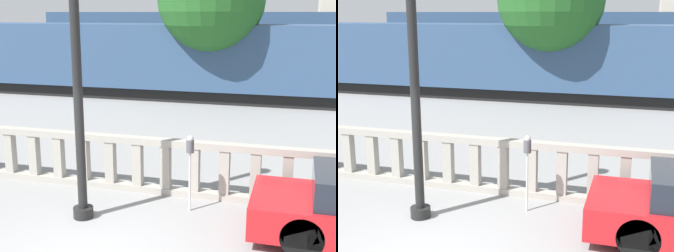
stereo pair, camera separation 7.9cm
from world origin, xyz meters
The scene contains 5 objects.
balustrade centered at (0.00, 3.23, 0.60)m, with size 13.63×0.24×1.19m.
lamppost centered at (-0.84, 1.67, 3.11)m, with size 0.37×0.37×5.85m.
parking_meter centered at (1.00, 2.51, 1.17)m, with size 0.15×0.15×1.50m.
train_near centered at (-2.15, 14.32, 1.71)m, with size 27.19×2.76×3.84m.
train_far centered at (1.74, 22.28, 1.97)m, with size 28.08×2.92×4.37m.
Camera 1 is at (2.89, -5.68, 3.72)m, focal length 50.00 mm.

